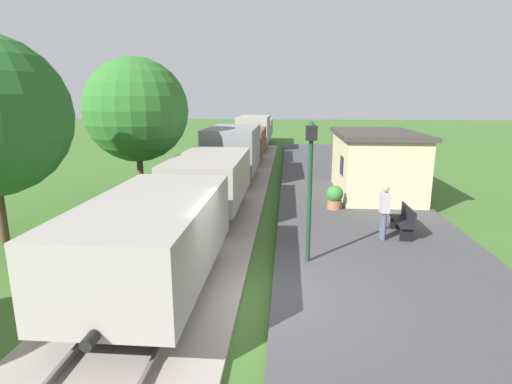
{
  "coord_description": "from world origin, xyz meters",
  "views": [
    {
      "loc": [
        0.5,
        -8.09,
        4.47
      ],
      "look_at": [
        -0.55,
        5.14,
        1.38
      ],
      "focal_mm": 28.37,
      "sensor_mm": 36.0,
      "label": 1
    }
  ],
  "objects_px": {
    "lamp_post_near": "(310,166)",
    "tree_trackside_far": "(136,110)",
    "station_hut": "(375,163)",
    "potted_planter": "(335,197)",
    "freight_train": "(241,147)",
    "bench_near_hut": "(404,220)",
    "bench_down_platform": "(352,165)",
    "person_waiting": "(384,210)"
  },
  "relations": [
    {
      "from": "bench_near_hut",
      "to": "person_waiting",
      "type": "height_order",
      "value": "person_waiting"
    },
    {
      "from": "potted_planter",
      "to": "lamp_post_near",
      "type": "height_order",
      "value": "lamp_post_near"
    },
    {
      "from": "freight_train",
      "to": "bench_down_platform",
      "type": "distance_m",
      "value": 6.81
    },
    {
      "from": "potted_planter",
      "to": "tree_trackside_far",
      "type": "xyz_separation_m",
      "value": [
        -8.55,
        2.27,
        3.22
      ]
    },
    {
      "from": "tree_trackside_far",
      "to": "freight_train",
      "type": "bearing_deg",
      "value": 62.17
    },
    {
      "from": "potted_planter",
      "to": "tree_trackside_far",
      "type": "bearing_deg",
      "value": 165.15
    },
    {
      "from": "station_hut",
      "to": "lamp_post_near",
      "type": "relative_size",
      "value": 1.57
    },
    {
      "from": "station_hut",
      "to": "potted_planter",
      "type": "relative_size",
      "value": 6.33
    },
    {
      "from": "bench_down_platform",
      "to": "tree_trackside_far",
      "type": "xyz_separation_m",
      "value": [
        -10.38,
        -5.63,
        3.22
      ]
    },
    {
      "from": "freight_train",
      "to": "lamp_post_near",
      "type": "relative_size",
      "value": 10.59
    },
    {
      "from": "tree_trackside_far",
      "to": "person_waiting",
      "type": "bearing_deg",
      "value": -30.59
    },
    {
      "from": "bench_near_hut",
      "to": "lamp_post_near",
      "type": "relative_size",
      "value": 0.41
    },
    {
      "from": "potted_planter",
      "to": "tree_trackside_far",
      "type": "height_order",
      "value": "tree_trackside_far"
    },
    {
      "from": "station_hut",
      "to": "bench_down_platform",
      "type": "bearing_deg",
      "value": 92.5
    },
    {
      "from": "tree_trackside_far",
      "to": "lamp_post_near",
      "type": "bearing_deg",
      "value": -46.19
    },
    {
      "from": "tree_trackside_far",
      "to": "station_hut",
      "type": "bearing_deg",
      "value": 2.99
    },
    {
      "from": "station_hut",
      "to": "tree_trackside_far",
      "type": "distance_m",
      "value": 10.86
    },
    {
      "from": "freight_train",
      "to": "bench_down_platform",
      "type": "xyz_separation_m",
      "value": [
        6.58,
        -1.57,
        -0.78
      ]
    },
    {
      "from": "lamp_post_near",
      "to": "bench_near_hut",
      "type": "bearing_deg",
      "value": 37.24
    },
    {
      "from": "potted_planter",
      "to": "lamp_post_near",
      "type": "xyz_separation_m",
      "value": [
        -1.28,
        -5.32,
        2.08
      ]
    },
    {
      "from": "station_hut",
      "to": "bench_near_hut",
      "type": "height_order",
      "value": "station_hut"
    },
    {
      "from": "bench_near_hut",
      "to": "tree_trackside_far",
      "type": "xyz_separation_m",
      "value": [
        -10.38,
        5.22,
        3.22
      ]
    },
    {
      "from": "freight_train",
      "to": "bench_near_hut",
      "type": "xyz_separation_m",
      "value": [
        6.58,
        -12.42,
        -0.78
      ]
    },
    {
      "from": "lamp_post_near",
      "to": "tree_trackside_far",
      "type": "distance_m",
      "value": 10.57
    },
    {
      "from": "freight_train",
      "to": "potted_planter",
      "type": "distance_m",
      "value": 10.62
    },
    {
      "from": "freight_train",
      "to": "person_waiting",
      "type": "xyz_separation_m",
      "value": [
        5.83,
        -12.89,
        -0.32
      ]
    },
    {
      "from": "station_hut",
      "to": "bench_near_hut",
      "type": "distance_m",
      "value": 5.86
    },
    {
      "from": "bench_near_hut",
      "to": "person_waiting",
      "type": "distance_m",
      "value": 1.0
    },
    {
      "from": "person_waiting",
      "to": "tree_trackside_far",
      "type": "relative_size",
      "value": 0.27
    },
    {
      "from": "bench_near_hut",
      "to": "lamp_post_near",
      "type": "distance_m",
      "value": 4.42
    },
    {
      "from": "freight_train",
      "to": "lamp_post_near",
      "type": "xyz_separation_m",
      "value": [
        3.47,
        -14.78,
        1.3
      ]
    },
    {
      "from": "freight_train",
      "to": "tree_trackside_far",
      "type": "distance_m",
      "value": 8.5
    },
    {
      "from": "bench_down_platform",
      "to": "potted_planter",
      "type": "height_order",
      "value": "potted_planter"
    },
    {
      "from": "potted_planter",
      "to": "bench_down_platform",
      "type": "bearing_deg",
      "value": 76.97
    },
    {
      "from": "station_hut",
      "to": "person_waiting",
      "type": "distance_m",
      "value": 6.34
    },
    {
      "from": "bench_down_platform",
      "to": "person_waiting",
      "type": "xyz_separation_m",
      "value": [
        -0.75,
        -11.32,
        0.46
      ]
    },
    {
      "from": "person_waiting",
      "to": "potted_planter",
      "type": "xyz_separation_m",
      "value": [
        -1.08,
        3.42,
        -0.46
      ]
    },
    {
      "from": "lamp_post_near",
      "to": "tree_trackside_far",
      "type": "height_order",
      "value": "tree_trackside_far"
    },
    {
      "from": "bench_down_platform",
      "to": "tree_trackside_far",
      "type": "distance_m",
      "value": 12.24
    },
    {
      "from": "freight_train",
      "to": "bench_near_hut",
      "type": "distance_m",
      "value": 14.08
    },
    {
      "from": "bench_down_platform",
      "to": "freight_train",
      "type": "bearing_deg",
      "value": 166.58
    },
    {
      "from": "station_hut",
      "to": "bench_near_hut",
      "type": "xyz_separation_m",
      "value": [
        -0.22,
        -5.78,
        -0.93
      ]
    }
  ]
}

